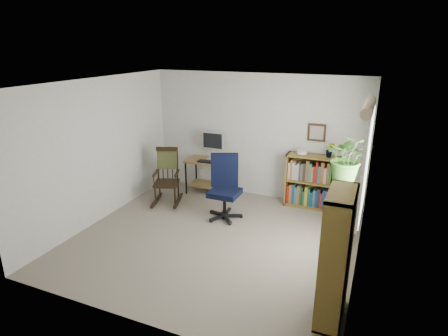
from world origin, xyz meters
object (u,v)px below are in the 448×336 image
at_px(low_bookshelf, 311,182).
at_px(rocking_chair, 166,176).
at_px(desk, 211,177).
at_px(office_chair, 225,188).
at_px(tall_bookshelf, 336,258).

bearing_deg(low_bookshelf, rocking_chair, -161.16).
bearing_deg(desk, office_chair, -53.31).
height_order(office_chair, low_bookshelf, office_chair).
bearing_deg(office_chair, low_bookshelf, 16.83).
bearing_deg(rocking_chair, low_bookshelf, -1.71).
bearing_deg(tall_bookshelf, desk, 134.77).
height_order(office_chair, tall_bookshelf, tall_bookshelf).
distance_m(office_chair, rocking_chair, 1.30).
relative_size(office_chair, tall_bookshelf, 0.75).
xyz_separation_m(office_chair, rocking_chair, (-1.28, 0.20, -0.03)).
distance_m(office_chair, low_bookshelf, 1.68).
xyz_separation_m(rocking_chair, low_bookshelf, (2.56, 0.88, -0.04)).
bearing_deg(desk, tall_bookshelf, -45.23).
bearing_deg(office_chair, rocking_chair, 147.77).
bearing_deg(tall_bookshelf, rocking_chair, 148.64).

